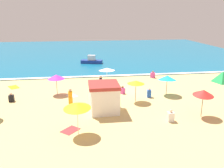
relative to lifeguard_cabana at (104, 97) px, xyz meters
The scene contains 23 objects.
ground_plane 6.26m from the lifeguard_cabana, 63.84° to the left, with size 60.00×60.00×0.00m, color #D8B775.
ocean_water 33.63m from the lifeguard_cabana, 85.39° to the left, with size 60.00×44.00×0.10m, color #146B93.
wave_breaker_foam 12.16m from the lifeguard_cabana, 77.10° to the left, with size 57.00×0.70×0.01m, color white.
lifeguard_cabana is the anchor object (origin of this frame).
beach_umbrella_1 7.91m from the lifeguard_cabana, 81.42° to the left, with size 2.32×2.33×2.12m.
beach_umbrella_2 8.13m from the lifeguard_cabana, 15.79° to the right, with size 1.67×1.71×2.37m.
beach_umbrella_3 7.73m from the lifeguard_cabana, 26.66° to the left, with size 2.29×2.32×2.16m.
beach_umbrella_4 6.86m from the lifeguard_cabana, 130.08° to the left, with size 2.29×2.29×2.11m.
beach_umbrella_5 4.50m from the lifeguard_cabana, 120.10° to the right, with size 2.49×2.50×2.40m.
beach_umbrella_7 3.85m from the lifeguard_cabana, 31.10° to the left, with size 2.08×2.08×2.09m.
beach_tent 16.83m from the lifeguard_cabana, 24.35° to the left, with size 2.55×2.50×1.41m.
beachgoer_1 5.16m from the lifeguard_cabana, 61.24° to the left, with size 0.59×0.59×0.84m.
beachgoer_2 5.78m from the lifeguard_cabana, 31.15° to the left, with size 0.44×0.44×0.97m.
beachgoer_3 4.96m from the lifeguard_cabana, 87.95° to the left, with size 0.41×0.41×1.91m.
beachgoer_4 12.81m from the lifeguard_cabana, 53.78° to the left, with size 0.66×0.66×0.93m.
beachgoer_5 3.18m from the lifeguard_cabana, 88.64° to the left, with size 0.35×0.35×1.92m.
beachgoer_6 9.33m from the lifeguard_cabana, 157.33° to the left, with size 0.45×0.45×0.86m.
beachgoer_7 5.71m from the lifeguard_cabana, 28.69° to the right, with size 0.48×0.48×0.99m.
beachgoer_9 2.95m from the lifeguard_cabana, 165.61° to the left, with size 0.46×0.46×1.95m.
beach_towel_0 12.77m from the lifeguard_cabana, 138.84° to the left, with size 1.62×1.84×0.01m.
beach_towel_2 5.43m from the lifeguard_cabana, 122.75° to the left, with size 1.34×1.43×0.01m.
beach_towel_3 4.43m from the lifeguard_cabana, 131.00° to the right, with size 1.56×1.59×0.01m.
small_boat_0 20.54m from the lifeguard_cabana, 89.84° to the left, with size 3.71×2.07×1.37m.
Camera 1 is at (-4.61, -24.47, 8.09)m, focal length 38.05 mm.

